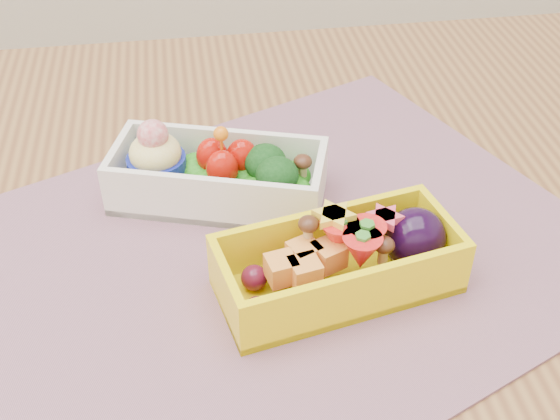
{
  "coord_description": "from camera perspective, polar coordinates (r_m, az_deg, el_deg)",
  "views": [
    {
      "loc": [
        -0.03,
        -0.41,
        1.13
      ],
      "look_at": [
        0.03,
        0.0,
        0.79
      ],
      "focal_mm": 45.91,
      "sensor_mm": 36.0,
      "label": 1
    }
  ],
  "objects": [
    {
      "name": "table",
      "position": [
        0.63,
        -2.59,
        -10.42
      ],
      "size": [
        1.2,
        0.8,
        0.75
      ],
      "color": "brown",
      "rests_on": "ground"
    },
    {
      "name": "placemat",
      "position": [
        0.56,
        -0.68,
        -3.48
      ],
      "size": [
        0.6,
        0.54,
        0.0
      ],
      "primitive_type": "cube",
      "rotation": [
        0.0,
        0.0,
        0.41
      ],
      "color": "#8C6066",
      "rests_on": "table"
    },
    {
      "name": "bento_white",
      "position": [
        0.6,
        -5.05,
        2.79
      ],
      "size": [
        0.19,
        0.13,
        0.07
      ],
      "rotation": [
        0.0,
        0.0,
        -0.31
      ],
      "color": "white",
      "rests_on": "placemat"
    },
    {
      "name": "bento_yellow",
      "position": [
        0.52,
        5.09,
        -4.07
      ],
      "size": [
        0.18,
        0.11,
        0.06
      ],
      "rotation": [
        0.0,
        0.0,
        0.2
      ],
      "color": "yellow",
      "rests_on": "placemat"
    }
  ]
}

